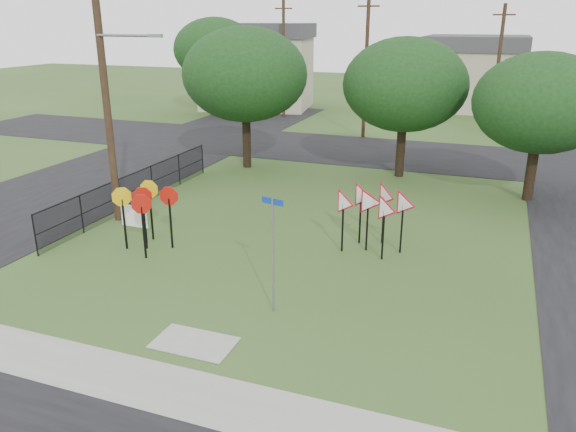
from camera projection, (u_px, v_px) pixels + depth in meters
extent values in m
plane|color=#2C4C1C|center=(236.00, 300.00, 15.93)|extent=(140.00, 140.00, 0.00)
cube|color=gray|center=(153.00, 385.00, 12.22)|extent=(30.00, 1.60, 0.02)
cube|color=#2C4C1C|center=(119.00, 420.00, 11.16)|extent=(30.00, 0.80, 0.02)
cube|color=black|center=(108.00, 175.00, 28.73)|extent=(8.00, 50.00, 0.02)
cube|color=black|center=(380.00, 152.00, 33.60)|extent=(60.00, 8.00, 0.02)
cube|color=gray|center=(194.00, 343.00, 13.81)|extent=(2.00, 1.20, 0.02)
cylinder|color=gray|center=(273.00, 256.00, 14.82)|extent=(0.06, 0.06, 3.23)
cube|color=navy|center=(272.00, 201.00, 14.31)|extent=(0.65, 0.19, 0.17)
cube|color=black|center=(145.00, 224.00, 19.23)|extent=(0.05, 0.05, 1.80)
cube|color=black|center=(171.00, 223.00, 19.28)|extent=(0.05, 0.05, 1.80)
cube|color=black|center=(144.00, 233.00, 18.44)|extent=(0.05, 0.05, 1.80)
cube|color=black|center=(125.00, 224.00, 19.20)|extent=(0.05, 0.05, 1.80)
cube|color=black|center=(151.00, 216.00, 20.03)|extent=(0.05, 0.05, 1.80)
cube|color=black|center=(343.00, 228.00, 19.01)|extent=(0.06, 0.06, 1.71)
cube|color=black|center=(367.00, 227.00, 19.10)|extent=(0.06, 0.06, 1.71)
cube|color=black|center=(383.00, 235.00, 18.38)|extent=(0.06, 0.06, 1.71)
cube|color=black|center=(360.00, 220.00, 19.73)|extent=(0.06, 0.06, 1.71)
cube|color=black|center=(383.00, 220.00, 19.73)|extent=(0.06, 0.06, 1.71)
cube|color=black|center=(402.00, 229.00, 18.89)|extent=(0.06, 0.06, 1.71)
cube|color=black|center=(125.00, 231.00, 20.28)|extent=(0.04, 0.04, 0.62)
cube|color=black|center=(146.00, 234.00, 19.99)|extent=(0.04, 0.04, 0.62)
cube|color=white|center=(134.00, 216.00, 19.93)|extent=(1.06, 0.05, 0.79)
cylinder|color=#3B291B|center=(105.00, 92.00, 20.66)|extent=(0.28, 0.28, 10.00)
cylinder|color=gray|center=(126.00, 35.00, 19.51)|extent=(2.40, 0.10, 0.10)
cube|color=gray|center=(155.00, 36.00, 19.11)|extent=(0.50, 0.18, 0.12)
cylinder|color=#3B291B|center=(366.00, 69.00, 36.31)|extent=(0.24, 0.24, 9.00)
cube|color=#3B291B|center=(369.00, 6.00, 35.04)|extent=(1.40, 0.10, 0.10)
cylinder|color=#3B291B|center=(497.00, 71.00, 37.28)|extent=(0.24, 0.24, 8.50)
cube|color=#3B291B|center=(504.00, 15.00, 36.10)|extent=(1.40, 0.10, 0.10)
cylinder|color=#3B291B|center=(284.00, 60.00, 44.25)|extent=(0.24, 0.24, 9.00)
cube|color=#3B291B|center=(283.00, 8.00, 42.99)|extent=(1.40, 0.10, 0.10)
cylinder|color=black|center=(35.00, 235.00, 18.63)|extent=(0.05, 0.05, 1.50)
cylinder|color=black|center=(82.00, 214.00, 20.67)|extent=(0.05, 0.05, 1.50)
cylinder|color=black|center=(120.00, 197.00, 22.70)|extent=(0.05, 0.05, 1.50)
cylinder|color=black|center=(152.00, 182.00, 24.73)|extent=(0.05, 0.05, 1.50)
cylinder|color=black|center=(179.00, 170.00, 26.76)|extent=(0.05, 0.05, 1.50)
cylinder|color=black|center=(202.00, 159.00, 28.80)|extent=(0.05, 0.05, 1.50)
cube|color=black|center=(135.00, 173.00, 23.48)|extent=(0.03, 11.50, 0.03)
cube|color=black|center=(137.00, 189.00, 23.71)|extent=(0.03, 11.50, 0.03)
cube|color=black|center=(137.00, 189.00, 23.71)|extent=(0.01, 11.50, 1.50)
cube|color=#B9B195|center=(258.00, 73.00, 49.60)|extent=(10.08, 8.46, 6.00)
cube|color=#3E3D42|center=(257.00, 30.00, 48.40)|extent=(10.58, 8.88, 1.20)
cube|color=#B9B195|center=(473.00, 80.00, 49.13)|extent=(8.00, 8.00, 5.00)
cube|color=#3E3D42|center=(477.00, 43.00, 48.10)|extent=(8.40, 8.40, 1.20)
cylinder|color=black|center=(247.00, 143.00, 29.85)|extent=(0.44, 0.44, 2.62)
ellipsoid|color=black|center=(245.00, 74.00, 28.67)|extent=(6.40, 6.40, 4.80)
cylinder|color=black|center=(400.00, 152.00, 28.12)|extent=(0.44, 0.44, 2.45)
ellipsoid|color=black|center=(405.00, 85.00, 27.02)|extent=(6.00, 6.00, 4.50)
cylinder|color=black|center=(530.00, 175.00, 24.40)|extent=(0.44, 0.44, 2.27)
ellipsoid|color=black|center=(541.00, 103.00, 23.37)|extent=(5.60, 5.60, 4.20)
cylinder|color=black|center=(217.00, 96.00, 47.26)|extent=(0.44, 0.44, 2.80)
ellipsoid|color=black|center=(215.00, 49.00, 46.00)|extent=(6.80, 6.80, 5.10)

